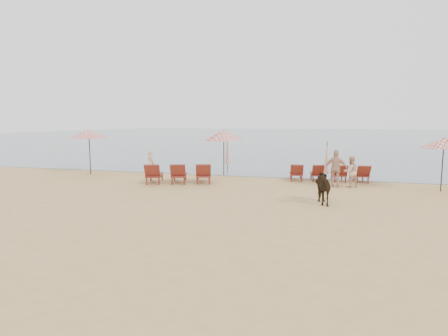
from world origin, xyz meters
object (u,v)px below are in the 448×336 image
object	(u,v)px
lounger_cluster_right	(328,173)
beachgoer_left	(151,163)
umbrella_open_right	(444,143)
umbrella_open_left_b	(224,135)
umbrella_closed_left	(227,151)
beachgoer_right_b	(336,169)
beachgoer_right_a	(351,172)
umbrella_open_left_a	(89,134)
cow	(320,187)
umbrella_closed_right	(327,158)
lounger_cluster_left	(179,174)

from	to	relation	value
lounger_cluster_right	beachgoer_left	bearing A→B (deg)	178.47
beachgoer_left	umbrella_open_right	bearing A→B (deg)	-150.99
umbrella_open_left_b	umbrella_closed_left	world-z (taller)	umbrella_open_left_b
beachgoer_left	beachgoer_right_b	bearing A→B (deg)	-152.73
beachgoer_right_a	beachgoer_right_b	size ratio (longest dim) A/B	0.83
beachgoer_left	umbrella_open_left_a	bearing A→B (deg)	32.59
umbrella_closed_left	cow	xyz separation A→B (m)	(5.63, -7.35, -0.68)
cow	beachgoer_right_b	size ratio (longest dim) A/B	0.86
umbrella_closed_left	beachgoer_right_b	bearing A→B (deg)	-28.99
umbrella_open_left_b	cow	size ratio (longest dim) A/B	1.77
beachgoer_right_a	umbrella_open_left_b	bearing A→B (deg)	-47.33
umbrella_closed_left	beachgoer_left	world-z (taller)	umbrella_closed_left
umbrella_closed_right	beachgoer_right_b	world-z (taller)	umbrella_closed_right
umbrella_open_right	beachgoer_left	xyz separation A→B (m)	(-14.43, 0.62, -1.39)
umbrella_open_right	umbrella_closed_left	distance (m)	11.26
lounger_cluster_left	beachgoer_left	world-z (taller)	beachgoer_left
umbrella_closed_left	beachgoer_right_a	world-z (taller)	umbrella_closed_left
beachgoer_right_b	umbrella_closed_left	bearing A→B (deg)	-22.41
umbrella_closed_right	beachgoer_left	xyz separation A→B (m)	(-9.50, -0.12, -0.54)
lounger_cluster_left	lounger_cluster_right	size ratio (longest dim) A/B	0.89
umbrella_open_left_b	beachgoer_right_b	xyz separation A→B (m)	(6.13, -2.27, -1.46)
cow	beachgoer_right_a	bearing A→B (deg)	58.10
umbrella_open_left_b	cow	xyz separation A→B (m)	(5.52, -6.16, -1.70)
lounger_cluster_right	beachgoer_right_a	world-z (taller)	beachgoer_right_a
umbrella_open_left_b	beachgoer_right_b	distance (m)	6.70
cow	lounger_cluster_left	bearing A→B (deg)	142.91
umbrella_open_left_b	umbrella_open_right	xyz separation A→B (m)	(10.61, -2.16, -0.20)
beachgoer_left	umbrella_open_left_b	bearing A→B (deg)	-126.60
beachgoer_right_a	cow	bearing A→B (deg)	42.18
lounger_cluster_left	beachgoer_right_a	bearing A→B (deg)	-10.50
lounger_cluster_left	beachgoer_right_a	size ratio (longest dim) A/B	2.47
lounger_cluster_right	beachgoer_left	world-z (taller)	beachgoer_left
lounger_cluster_left	umbrella_closed_right	world-z (taller)	umbrella_closed_right
lounger_cluster_right	umbrella_open_left_b	world-z (taller)	umbrella_open_left_b
cow	beachgoer_left	xyz separation A→B (m)	(-9.34, 4.62, 0.11)
umbrella_open_left_b	umbrella_open_left_a	bearing A→B (deg)	-176.07
beachgoer_left	lounger_cluster_right	bearing A→B (deg)	-142.67
beachgoer_left	beachgoer_right_a	xyz separation A→B (m)	(10.62, -0.53, -0.02)
umbrella_open_left_a	umbrella_open_left_b	distance (m)	7.88
umbrella_open_left_a	beachgoer_right_b	distance (m)	13.94
umbrella_closed_right	cow	bearing A→B (deg)	-92.02
umbrella_closed_right	umbrella_open_left_b	bearing A→B (deg)	166.02
lounger_cluster_left	beachgoer_right_a	world-z (taller)	beachgoer_right_a
umbrella_closed_left	lounger_cluster_right	bearing A→B (deg)	-16.46
cow	beachgoer_right_a	world-z (taller)	beachgoer_right_a
lounger_cluster_left	umbrella_closed_left	xyz separation A→B (m)	(1.30, 4.46, 0.84)
umbrella_open_right	umbrella_open_left_a	bearing A→B (deg)	-163.29
lounger_cluster_right	umbrella_closed_left	bearing A→B (deg)	156.17
umbrella_open_left_b	cow	world-z (taller)	umbrella_open_left_b
umbrella_open_left_a	umbrella_closed_right	distance (m)	13.44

